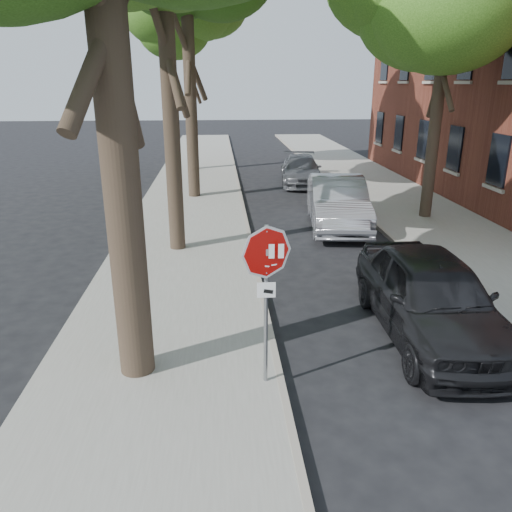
{
  "coord_description": "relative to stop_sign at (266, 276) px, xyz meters",
  "views": [
    {
      "loc": [
        -1.38,
        -6.9,
        4.67
      ],
      "look_at": [
        -0.81,
        0.58,
        2.05
      ],
      "focal_mm": 35.0,
      "sensor_mm": 36.0,
      "label": 1
    }
  ],
  "objects": [
    {
      "name": "ground",
      "position": [
        0.7,
        0.03,
        -1.95
      ],
      "size": [
        120.0,
        120.0,
        0.0
      ],
      "primitive_type": "plane",
      "color": "black",
      "rests_on": "ground"
    },
    {
      "name": "sidewalk_left",
      "position": [
        -1.8,
        12.03,
        -1.89
      ],
      "size": [
        4.0,
        55.0,
        0.12
      ],
      "primitive_type": "cube",
      "color": "gray",
      "rests_on": "ground"
    },
    {
      "name": "sidewalk_right",
      "position": [
        6.7,
        12.03,
        -1.89
      ],
      "size": [
        4.0,
        55.0,
        0.12
      ],
      "primitive_type": "cube",
      "color": "gray",
      "rests_on": "ground"
    },
    {
      "name": "curb_left",
      "position": [
        0.25,
        12.03,
        -1.88
      ],
      "size": [
        0.12,
        55.0,
        0.13
      ],
      "primitive_type": "cube",
      "color": "#9E9384",
      "rests_on": "ground"
    },
    {
      "name": "curb_right",
      "position": [
        4.65,
        12.03,
        -1.88
      ],
      "size": [
        0.12,
        55.0,
        0.13
      ],
      "primitive_type": "cube",
      "color": "#9E9384",
      "rests_on": "ground"
    },
    {
      "name": "stop_sign",
      "position": [
        0.0,
        0.0,
        0.0
      ],
      "size": [
        0.76,
        0.34,
        2.61
      ],
      "color": "gray",
      "rests_on": "sidewalk_left"
    },
    {
      "name": "tree_far",
      "position": [
        -2.02,
        21.14,
        5.26
      ],
      "size": [
        5.29,
        4.91,
        9.33
      ],
      "color": "black",
      "rests_on": "sidewalk_left"
    },
    {
      "name": "car_a",
      "position": [
        3.3,
        1.53,
        -1.12
      ],
      "size": [
        2.04,
        4.89,
        1.65
      ],
      "primitive_type": "imported",
      "rotation": [
        0.0,
        0.0,
        -0.02
      ],
      "color": "black",
      "rests_on": "ground"
    },
    {
      "name": "car_b",
      "position": [
        3.3,
        9.29,
        -1.11
      ],
      "size": [
        2.35,
        5.25,
        1.67
      ],
      "primitive_type": "imported",
      "rotation": [
        0.0,
        0.0,
        -0.12
      ],
      "color": "gray",
      "rests_on": "ground"
    },
    {
      "name": "car_c",
      "position": [
        3.3,
        16.87,
        -1.29
      ],
      "size": [
        2.31,
        4.72,
        1.32
      ],
      "primitive_type": "imported",
      "rotation": [
        0.0,
        0.0,
        -0.1
      ],
      "color": "#505155",
      "rests_on": "ground"
    }
  ]
}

